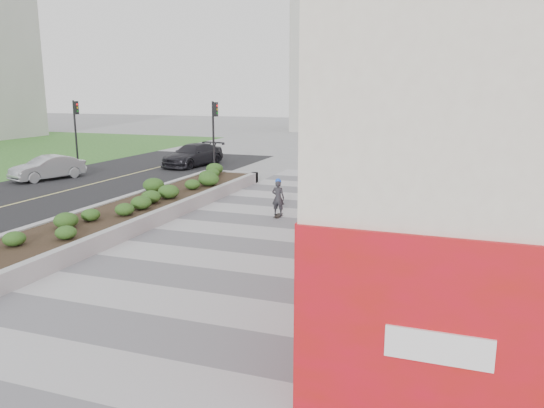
{
  "coord_description": "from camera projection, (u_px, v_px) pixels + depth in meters",
  "views": [
    {
      "loc": [
        6.11,
        -9.92,
        4.85
      ],
      "look_at": [
        0.25,
        6.37,
        1.1
      ],
      "focal_mm": 35.0,
      "sensor_mm": 36.0,
      "label": 1
    }
  ],
  "objects": [
    {
      "name": "ground",
      "position": [
        168.0,
        305.0,
        12.17
      ],
      "size": [
        160.0,
        160.0,
        0.0
      ],
      "primitive_type": "plane",
      "color": "gray",
      "rests_on": "ground"
    },
    {
      "name": "walkway",
      "position": [
        223.0,
        265.0,
        14.92
      ],
      "size": [
        8.0,
        36.0,
        0.01
      ],
      "primitive_type": "cube",
      "color": "#A8A8AD",
      "rests_on": "ground"
    },
    {
      "name": "building",
      "position": [
        493.0,
        117.0,
        17.27
      ],
      "size": [
        6.04,
        24.08,
        8.0
      ],
      "color": "beige",
      "rests_on": "ground"
    },
    {
      "name": "planter",
      "position": [
        137.0,
        207.0,
        20.33
      ],
      "size": [
        3.0,
        18.0,
        0.9
      ],
      "color": "#9E9EA0",
      "rests_on": "ground"
    },
    {
      "name": "street",
      "position": [
        7.0,
        206.0,
        22.57
      ],
      "size": [
        10.0,
        40.0,
        0.0
      ],
      "primitive_type": "cube",
      "color": "black",
      "rests_on": "ground"
    },
    {
      "name": "traffic_signal_near",
      "position": [
        214.0,
        127.0,
        30.06
      ],
      "size": [
        0.33,
        0.28,
        4.2
      ],
      "color": "black",
      "rests_on": "ground"
    },
    {
      "name": "traffic_signal_far",
      "position": [
        76.0,
        124.0,
        32.65
      ],
      "size": [
        0.33,
        0.28,
        4.2
      ],
      "color": "black",
      "rests_on": "ground"
    },
    {
      "name": "distant_bldg_north_l",
      "position": [
        370.0,
        45.0,
        62.28
      ],
      "size": [
        16.0,
        12.0,
        20.0
      ],
      "primitive_type": "cube",
      "color": "#ADAAA3",
      "rests_on": "ground"
    },
    {
      "name": "manhole_cover",
      "position": [
        239.0,
        267.0,
        14.76
      ],
      "size": [
        0.44,
        0.44,
        0.01
      ],
      "primitive_type": "cylinder",
      "color": "#595654",
      "rests_on": "ground"
    },
    {
      "name": "skateboarder",
      "position": [
        278.0,
        198.0,
        20.4
      ],
      "size": [
        0.5,
        0.73,
        1.52
      ],
      "rotation": [
        0.0,
        0.0,
        0.07
      ],
      "color": "beige",
      "rests_on": "ground"
    },
    {
      "name": "car_silver",
      "position": [
        48.0,
        168.0,
        28.97
      ],
      "size": [
        2.57,
        4.18,
        1.3
      ],
      "primitive_type": "imported",
      "rotation": [
        0.0,
        0.0,
        -0.33
      ],
      "color": "#B1B4B9",
      "rests_on": "ground"
    },
    {
      "name": "car_dark",
      "position": [
        193.0,
        155.0,
        34.16
      ],
      "size": [
        2.74,
        5.13,
        1.41
      ],
      "primitive_type": "imported",
      "rotation": [
        0.0,
        0.0,
        -0.16
      ],
      "color": "black",
      "rests_on": "ground"
    }
  ]
}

